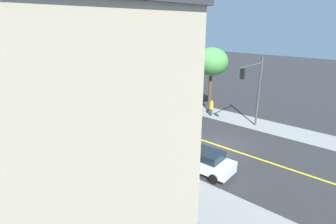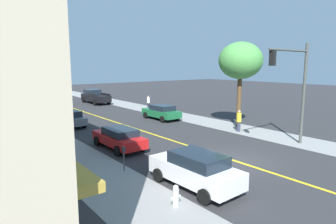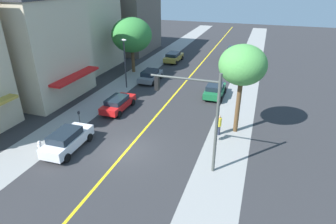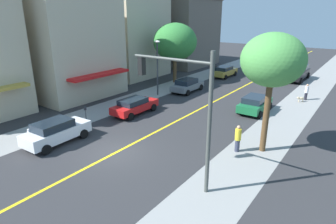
% 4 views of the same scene
% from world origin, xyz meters
% --- Properties ---
extents(ground_plane, '(140.00, 140.00, 0.00)m').
position_xyz_m(ground_plane, '(0.00, 0.00, 0.00)').
color(ground_plane, '#2D2D30').
extents(sidewalk_left, '(3.43, 126.00, 0.01)m').
position_xyz_m(sidewalk_left, '(-7.06, 0.00, 0.00)').
color(sidewalk_left, gray).
rests_on(sidewalk_left, ground).
extents(sidewalk_right, '(3.43, 126.00, 0.01)m').
position_xyz_m(sidewalk_right, '(7.06, 0.00, 0.00)').
color(sidewalk_right, gray).
rests_on(sidewalk_right, ground).
extents(road_centerline_stripe, '(0.20, 126.00, 0.00)m').
position_xyz_m(road_centerline_stripe, '(0.00, 0.00, 0.00)').
color(road_centerline_stripe, yellow).
rests_on(road_centerline_stripe, ground).
extents(pale_office_building, '(10.19, 7.50, 10.84)m').
position_xyz_m(pale_office_building, '(-15.70, -2.09, 5.44)').
color(pale_office_building, beige).
rests_on(pale_office_building, ground).
extents(street_tree_left_near, '(3.69, 3.69, 7.35)m').
position_xyz_m(street_tree_left_near, '(7.40, 5.69, 5.73)').
color(street_tree_left_near, brown).
rests_on(street_tree_left_near, ground).
extents(street_tree_right_corner, '(5.32, 5.32, 7.28)m').
position_xyz_m(street_tree_right_corner, '(-8.01, 18.23, 5.00)').
color(street_tree_right_corner, brown).
rests_on(street_tree_right_corner, ground).
extents(fire_hydrant, '(0.44, 0.24, 0.88)m').
position_xyz_m(fire_hydrant, '(-6.11, -2.18, 0.43)').
color(fire_hydrant, silver).
rests_on(fire_hydrant, ground).
extents(parking_meter, '(0.12, 0.18, 1.29)m').
position_xyz_m(parking_meter, '(-5.80, 2.40, 0.86)').
color(parking_meter, '#4C4C51').
rests_on(parking_meter, ground).
extents(traffic_light_mast, '(4.44, 0.32, 6.85)m').
position_xyz_m(traffic_light_mast, '(5.37, -0.36, 4.47)').
color(traffic_light_mast, '#474C47').
rests_on(traffic_light_mast, ground).
extents(street_lamp, '(0.70, 0.36, 5.71)m').
position_xyz_m(street_lamp, '(-6.11, 12.22, 3.59)').
color(street_lamp, '#38383D').
rests_on(street_lamp, ground).
extents(red_sedan_left_curb, '(1.95, 4.49, 1.38)m').
position_xyz_m(red_sedan_left_curb, '(-4.01, 6.22, 0.74)').
color(red_sedan_left_curb, red).
rests_on(red_sedan_left_curb, ground).
extents(grey_sedan_left_curb, '(2.10, 4.47, 1.45)m').
position_xyz_m(grey_sedan_left_curb, '(-4.25, 15.20, 0.76)').
color(grey_sedan_left_curb, slate).
rests_on(grey_sedan_left_curb, ground).
extents(white_sedan_left_curb, '(2.12, 4.52, 1.60)m').
position_xyz_m(white_sedan_left_curb, '(-4.26, -1.30, 0.83)').
color(white_sedan_left_curb, silver).
rests_on(white_sedan_left_curb, ground).
extents(gold_sedan_left_curb, '(2.16, 4.56, 1.46)m').
position_xyz_m(gold_sedan_left_curb, '(-4.30, 24.83, 0.78)').
color(gold_sedan_left_curb, '#B29338').
rests_on(gold_sedan_left_curb, ground).
extents(green_sedan_right_curb, '(2.08, 4.32, 1.46)m').
position_xyz_m(green_sedan_right_curb, '(4.31, 12.80, 0.77)').
color(green_sedan_right_curb, '#196638').
rests_on(green_sedan_right_curb, ground).
extents(black_pickup_truck, '(2.37, 6.03, 1.92)m').
position_xyz_m(black_pickup_truck, '(4.27, 28.66, 0.96)').
color(black_pickup_truck, black).
rests_on(black_pickup_truck, ground).
extents(pedestrian_white_shirt, '(0.36, 0.36, 1.65)m').
position_xyz_m(pedestrian_white_shirt, '(7.21, 19.44, 0.87)').
color(pedestrian_white_shirt, black).
rests_on(pedestrian_white_shirt, ground).
extents(pedestrian_yellow_shirt, '(0.39, 0.39, 1.76)m').
position_xyz_m(pedestrian_yellow_shirt, '(6.13, 4.62, 0.92)').
color(pedestrian_yellow_shirt, '#33384C').
rests_on(pedestrian_yellow_shirt, ground).
extents(small_dog, '(0.66, 0.66, 0.57)m').
position_xyz_m(small_dog, '(6.96, 18.36, 0.38)').
color(small_dog, '#C6B28C').
rests_on(small_dog, ground).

